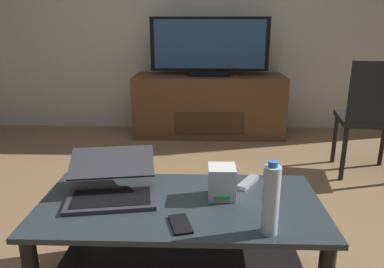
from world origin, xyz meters
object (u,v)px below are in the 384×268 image
object	(u,v)px
television	(210,48)
cell_phone	(180,224)
dining_chair	(372,113)
water_bottle_near	(271,200)
coffee_table	(181,230)
media_cabinet	(209,105)
tv_remote	(248,182)
laptop	(112,184)
router_box	(222,182)

from	to	relation	value
television	cell_phone	size ratio (longest dim) A/B	8.50
dining_chair	water_bottle_near	distance (m)	1.85
coffee_table	water_bottle_near	xyz separation A→B (m)	(0.34, -0.23, 0.27)
media_cabinet	dining_chair	xyz separation A→B (m)	(1.21, -1.10, 0.19)
television	tv_remote	world-z (taller)	television
water_bottle_near	tv_remote	distance (m)	0.44
tv_remote	cell_phone	bearing A→B (deg)	-98.30
laptop	water_bottle_near	world-z (taller)	water_bottle_near
laptop	water_bottle_near	distance (m)	0.70
dining_chair	laptop	distance (m)	2.09
water_bottle_near	cell_phone	world-z (taller)	water_bottle_near
coffee_table	router_box	bearing A→B (deg)	16.83
media_cabinet	laptop	size ratio (longest dim) A/B	3.60
coffee_table	media_cabinet	world-z (taller)	media_cabinet
television	cell_phone	distance (m)	2.62
media_cabinet	router_box	world-z (taller)	media_cabinet
television	water_bottle_near	bearing A→B (deg)	-85.99
router_box	television	bearing A→B (deg)	90.59
dining_chair	cell_phone	bearing A→B (deg)	-131.91
dining_chair	tv_remote	size ratio (longest dim) A/B	5.66
laptop	cell_phone	size ratio (longest dim) A/B	3.06
laptop	router_box	bearing A→B (deg)	-0.22
router_box	cell_phone	xyz separation A→B (m)	(-0.16, -0.24, -0.07)
laptop	cell_phone	world-z (taller)	laptop
water_bottle_near	tv_remote	world-z (taller)	water_bottle_near
coffee_table	television	size ratio (longest dim) A/B	1.01
dining_chair	laptop	world-z (taller)	dining_chair
media_cabinet	water_bottle_near	size ratio (longest dim) A/B	5.54
dining_chair	cell_phone	size ratio (longest dim) A/B	6.46
laptop	tv_remote	xyz separation A→B (m)	(0.61, 0.13, -0.05)
water_bottle_near	tv_remote	bearing A→B (deg)	93.79
water_bottle_near	cell_phone	bearing A→B (deg)	172.89
coffee_table	router_box	distance (m)	0.28
media_cabinet	router_box	bearing A→B (deg)	-89.41
coffee_table	tv_remote	distance (m)	0.39
dining_chair	coffee_table	bearing A→B (deg)	-135.98
cell_phone	television	bearing A→B (deg)	71.70
dining_chair	cell_phone	distance (m)	2.02
media_cabinet	television	xyz separation A→B (m)	(-0.00, -0.02, 0.59)
coffee_table	television	distance (m)	2.47
laptop	dining_chair	bearing A→B (deg)	37.11
laptop	water_bottle_near	xyz separation A→B (m)	(0.64, -0.28, 0.08)
laptop	tv_remote	size ratio (longest dim) A/B	2.68
dining_chair	water_bottle_near	world-z (taller)	dining_chair
coffee_table	water_bottle_near	bearing A→B (deg)	-34.14
television	cell_phone	bearing A→B (deg)	-93.13
media_cabinet	laptop	bearing A→B (deg)	-100.97
water_bottle_near	coffee_table	bearing A→B (deg)	145.86
television	cell_phone	xyz separation A→B (m)	(-0.14, -2.58, -0.47)
laptop	water_bottle_near	bearing A→B (deg)	-23.88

